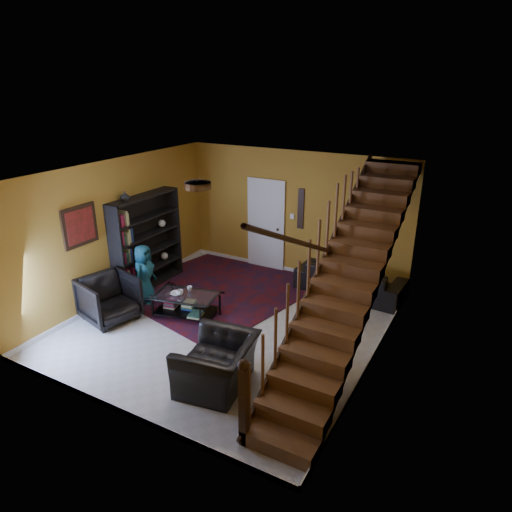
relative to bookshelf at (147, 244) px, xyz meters
The scene contains 21 objects.
floor 2.66m from the bookshelf, 14.01° to the right, with size 5.50×5.50×0.00m, color beige.
room 1.59m from the bookshelf, 34.27° to the left, with size 5.50×5.50×5.50m.
staircase 4.59m from the bookshelf, ahead, with size 0.95×5.02×3.18m.
bookshelf is the anchor object (origin of this frame).
door 2.73m from the bookshelf, 51.26° to the left, with size 0.82×0.05×2.05m, color silver.
framed_picture 1.70m from the bookshelf, 96.28° to the right, with size 0.04×0.74×0.74m, color maroon.
wall_hanging 3.38m from the bookshelf, 39.82° to the left, with size 0.14×0.03×0.90m, color black.
ceiling_fixture 3.30m from the bookshelf, 30.20° to the right, with size 0.40×0.40×0.10m, color #3F2814.
rug 1.82m from the bookshelf, 26.80° to the left, with size 3.31×3.79×0.02m, color #4C0D0F.
sofa 4.31m from the bookshelf, 23.53° to the left, with size 2.21×0.87×0.65m, color black.
armchair_left 1.65m from the bookshelf, 76.79° to the right, with size 0.90×0.93×0.85m, color black.
armchair_right 3.92m from the bookshelf, 34.55° to the right, with size 1.14×0.99×0.74m, color black.
person_adult_a 3.92m from the bookshelf, 27.11° to the left, with size 0.47×0.31×1.28m, color black.
person_adult_b 3.98m from the bookshelf, 26.67° to the left, with size 0.60×0.47×1.23m, color black.
person_child 0.87m from the bookshelf, 55.16° to the right, with size 0.59×0.39×1.22m, color #195261.
coffee_table 1.82m from the bookshelf, 25.88° to the right, with size 1.29×0.92×0.45m.
cup_a 1.70m from the bookshelf, 28.96° to the right, with size 0.13×0.13×0.10m, color #999999.
cup_b 1.66m from the bookshelf, 20.75° to the right, with size 0.10×0.10×0.09m, color #999999.
bowl 1.67m from the bookshelf, 30.99° to the right, with size 0.21×0.21×0.05m, color #999999.
vase 1.24m from the bookshelf, 90.00° to the right, with size 0.18×0.18×0.19m, color #999999.
popcorn_bucket 1.40m from the bookshelf, 73.93° to the right, with size 0.14×0.14×0.17m, color red.
Camera 1 is at (3.96, -6.19, 4.22)m, focal length 32.00 mm.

